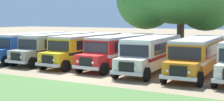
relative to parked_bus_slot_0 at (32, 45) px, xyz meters
name	(u,v)px	position (x,y,z in m)	size (l,w,h in m)	color
ground_plane	(86,76)	(10.44, -5.33, -1.58)	(220.00, 220.00, 0.00)	#937F60
foreground_grass_strip	(3,99)	(10.44, -13.41, -1.58)	(80.00, 11.30, 0.01)	#4C7538
parked_bus_slot_0	(32,45)	(0.00, 0.00, 0.00)	(3.01, 10.88, 2.82)	#23519E
parked_bus_slot_1	(58,46)	(3.24, 0.34, 0.00)	(2.84, 10.86, 2.82)	#9E9993
parked_bus_slot_2	(87,47)	(6.74, 0.29, 0.00)	(2.71, 10.84, 2.82)	yellow
parked_bus_slot_3	(121,49)	(10.43, 0.51, 0.00)	(2.85, 10.86, 2.82)	red
parked_bus_slot_4	(152,52)	(13.79, -0.25, 0.00)	(3.34, 10.94, 2.82)	silver
parked_bus_slot_5	(198,54)	(17.61, -0.18, 0.00)	(3.03, 10.89, 2.82)	orange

